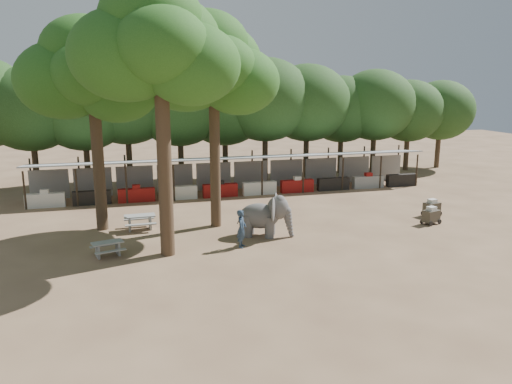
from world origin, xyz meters
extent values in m
plane|color=brown|center=(0.00, 0.00, 0.00)|extent=(100.00, 100.00, 0.00)
cube|color=#A1A4A9|center=(0.00, 14.00, 2.50)|extent=(28.00, 2.99, 0.39)
cylinder|color=#2D2319|center=(-12.60, 12.65, 1.20)|extent=(0.12, 0.12, 2.40)
cylinder|color=#2D2319|center=(-12.60, 15.35, 1.40)|extent=(0.12, 0.12, 2.80)
cube|color=silver|center=(-12.60, 12.90, 0.45)|extent=(2.38, 0.50, 0.90)
cube|color=gray|center=(-12.60, 15.30, 1.00)|extent=(2.52, 0.12, 2.00)
cylinder|color=#2D2319|center=(-9.80, 12.65, 1.20)|extent=(0.12, 0.12, 2.40)
cylinder|color=#2D2319|center=(-9.80, 15.35, 1.40)|extent=(0.12, 0.12, 2.80)
cube|color=black|center=(-9.80, 12.90, 0.45)|extent=(2.38, 0.50, 0.90)
cube|color=gray|center=(-9.80, 15.30, 1.00)|extent=(2.52, 0.12, 2.00)
cylinder|color=#2D2319|center=(-7.00, 12.65, 1.20)|extent=(0.12, 0.12, 2.40)
cylinder|color=#2D2319|center=(-7.00, 15.35, 1.40)|extent=(0.12, 0.12, 2.80)
cube|color=maroon|center=(-7.00, 12.90, 0.45)|extent=(2.38, 0.50, 0.90)
cube|color=gray|center=(-7.00, 15.30, 1.00)|extent=(2.52, 0.12, 2.00)
cylinder|color=#2D2319|center=(-4.20, 12.65, 1.20)|extent=(0.12, 0.12, 2.40)
cylinder|color=#2D2319|center=(-4.20, 15.35, 1.40)|extent=(0.12, 0.12, 2.80)
cube|color=silver|center=(-4.20, 12.90, 0.45)|extent=(2.38, 0.50, 0.90)
cube|color=gray|center=(-4.20, 15.30, 1.00)|extent=(2.52, 0.12, 2.00)
cylinder|color=#2D2319|center=(-1.40, 12.65, 1.20)|extent=(0.12, 0.12, 2.40)
cylinder|color=#2D2319|center=(-1.40, 15.35, 1.40)|extent=(0.12, 0.12, 2.80)
cube|color=maroon|center=(-1.40, 12.90, 0.45)|extent=(2.38, 0.50, 0.90)
cube|color=gray|center=(-1.40, 15.30, 1.00)|extent=(2.52, 0.12, 2.00)
cylinder|color=#2D2319|center=(1.40, 12.65, 1.20)|extent=(0.12, 0.12, 2.40)
cylinder|color=#2D2319|center=(1.40, 15.35, 1.40)|extent=(0.12, 0.12, 2.80)
cube|color=silver|center=(1.40, 12.90, 0.45)|extent=(2.38, 0.50, 0.90)
cube|color=gray|center=(1.40, 15.30, 1.00)|extent=(2.52, 0.12, 2.00)
cylinder|color=#2D2319|center=(4.20, 12.65, 1.20)|extent=(0.12, 0.12, 2.40)
cylinder|color=#2D2319|center=(4.20, 15.35, 1.40)|extent=(0.12, 0.12, 2.80)
cube|color=maroon|center=(4.20, 12.90, 0.45)|extent=(2.38, 0.50, 0.90)
cube|color=gray|center=(4.20, 15.30, 1.00)|extent=(2.52, 0.12, 2.00)
cylinder|color=#2D2319|center=(7.00, 12.65, 1.20)|extent=(0.12, 0.12, 2.40)
cylinder|color=#2D2319|center=(7.00, 15.35, 1.40)|extent=(0.12, 0.12, 2.80)
cube|color=black|center=(7.00, 12.90, 0.45)|extent=(2.38, 0.50, 0.90)
cube|color=gray|center=(7.00, 15.30, 1.00)|extent=(2.52, 0.12, 2.00)
cylinder|color=#2D2319|center=(9.80, 12.65, 1.20)|extent=(0.12, 0.12, 2.40)
cylinder|color=#2D2319|center=(9.80, 15.35, 1.40)|extent=(0.12, 0.12, 2.80)
cube|color=gray|center=(9.80, 12.90, 0.45)|extent=(2.38, 0.50, 0.90)
cube|color=gray|center=(9.80, 15.30, 1.00)|extent=(2.52, 0.12, 2.00)
cylinder|color=#2D2319|center=(12.60, 12.65, 1.20)|extent=(0.12, 0.12, 2.40)
cylinder|color=#2D2319|center=(12.60, 15.35, 1.40)|extent=(0.12, 0.12, 2.80)
cube|color=black|center=(12.60, 12.90, 0.45)|extent=(2.38, 0.50, 0.90)
cube|color=gray|center=(12.60, 15.30, 1.00)|extent=(2.52, 0.12, 2.00)
cylinder|color=#332316|center=(-9.00, 7.00, 4.60)|extent=(0.60, 0.60, 9.20)
cone|color=#332316|center=(-9.00, 7.00, 9.20)|extent=(0.57, 0.57, 2.88)
ellipsoid|color=#1B4B16|center=(-10.40, 7.30, 7.82)|extent=(4.80, 4.80, 3.94)
ellipsoid|color=#1B4B16|center=(-7.80, 6.40, 7.42)|extent=(4.20, 4.20, 3.44)
ellipsoid|color=#1B4B16|center=(-8.80, 8.10, 8.42)|extent=(5.20, 5.20, 4.26)
ellipsoid|color=#1B4B16|center=(-9.00, 5.70, 8.12)|extent=(3.80, 3.80, 3.12)
ellipsoid|color=#1B4B16|center=(-9.30, 7.20, 9.22)|extent=(4.40, 4.40, 3.61)
cylinder|color=#332316|center=(-6.00, 2.00, 5.20)|extent=(0.64, 0.64, 10.40)
cone|color=#332316|center=(-6.00, 2.00, 10.40)|extent=(0.61, 0.61, 3.25)
ellipsoid|color=#1B4B16|center=(-7.40, 2.30, 8.84)|extent=(4.80, 4.80, 3.94)
ellipsoid|color=#1B4B16|center=(-4.80, 1.40, 8.44)|extent=(4.20, 4.20, 3.44)
ellipsoid|color=#1B4B16|center=(-5.80, 3.10, 9.44)|extent=(5.20, 5.20, 4.26)
ellipsoid|color=#1B4B16|center=(-6.00, 0.70, 9.14)|extent=(3.80, 3.80, 3.12)
ellipsoid|color=#1B4B16|center=(-6.30, 2.20, 10.24)|extent=(4.40, 4.40, 3.61)
cylinder|color=#332316|center=(-3.00, 6.00, 4.80)|extent=(0.56, 0.56, 9.60)
cone|color=#332316|center=(-3.00, 6.00, 9.60)|extent=(0.53, 0.53, 3.00)
ellipsoid|color=#1B4B16|center=(-4.40, 6.30, 8.16)|extent=(4.80, 4.80, 3.94)
ellipsoid|color=#1B4B16|center=(-1.80, 5.40, 7.76)|extent=(4.20, 4.20, 3.44)
ellipsoid|color=#1B4B16|center=(-2.80, 7.10, 8.76)|extent=(5.20, 5.20, 4.26)
ellipsoid|color=#1B4B16|center=(-3.00, 4.70, 8.46)|extent=(3.80, 3.80, 3.12)
ellipsoid|color=#1B4B16|center=(-3.30, 6.20, 9.56)|extent=(4.40, 4.40, 3.61)
cylinder|color=#332316|center=(-13.33, 19.00, 1.87)|extent=(0.44, 0.44, 3.74)
ellipsoid|color=#163510|center=(-13.33, 19.00, 5.53)|extent=(6.46, 5.95, 5.61)
cylinder|color=#332316|center=(-10.00, 19.00, 1.87)|extent=(0.44, 0.44, 3.74)
ellipsoid|color=#163510|center=(-10.00, 19.00, 5.53)|extent=(6.46, 5.95, 5.61)
cylinder|color=#332316|center=(-6.67, 19.00, 1.87)|extent=(0.44, 0.44, 3.74)
ellipsoid|color=#163510|center=(-6.67, 19.00, 5.53)|extent=(6.46, 5.95, 5.61)
cylinder|color=#332316|center=(-3.33, 19.00, 1.87)|extent=(0.44, 0.44, 3.74)
ellipsoid|color=#163510|center=(-3.33, 19.00, 5.53)|extent=(6.46, 5.95, 5.61)
cylinder|color=#332316|center=(0.00, 19.00, 1.87)|extent=(0.44, 0.44, 3.74)
ellipsoid|color=#163510|center=(0.00, 19.00, 5.53)|extent=(6.46, 5.95, 5.61)
cylinder|color=#332316|center=(3.33, 19.00, 1.87)|extent=(0.44, 0.44, 3.74)
ellipsoid|color=#163510|center=(3.33, 19.00, 5.53)|extent=(6.46, 5.95, 5.61)
cylinder|color=#332316|center=(6.67, 19.00, 1.87)|extent=(0.44, 0.44, 3.74)
ellipsoid|color=#163510|center=(6.67, 19.00, 5.53)|extent=(6.46, 5.95, 5.61)
cylinder|color=#332316|center=(10.00, 19.00, 1.87)|extent=(0.44, 0.44, 3.74)
ellipsoid|color=#163510|center=(10.00, 19.00, 5.53)|extent=(6.46, 5.95, 5.61)
cylinder|color=#332316|center=(13.33, 19.00, 1.87)|extent=(0.44, 0.44, 3.74)
ellipsoid|color=#163510|center=(13.33, 19.00, 5.53)|extent=(6.46, 5.95, 5.61)
cylinder|color=#332316|center=(16.67, 19.00, 1.87)|extent=(0.44, 0.44, 3.74)
ellipsoid|color=#163510|center=(16.67, 19.00, 5.53)|extent=(6.46, 5.95, 5.61)
cylinder|color=#332316|center=(20.00, 19.00, 1.87)|extent=(0.44, 0.44, 3.74)
ellipsoid|color=#163510|center=(20.00, 19.00, 5.53)|extent=(6.46, 5.95, 5.61)
ellipsoid|color=#494746|center=(-1.19, 3.66, 1.05)|extent=(2.31, 1.87, 1.30)
cylinder|color=#494746|center=(-1.82, 3.59, 0.55)|extent=(0.61, 0.61, 1.10)
cylinder|color=#494746|center=(-1.57, 4.16, 0.55)|extent=(0.61, 0.61, 1.10)
cylinder|color=#494746|center=(-0.80, 3.15, 0.55)|extent=(0.61, 0.61, 1.10)
cylinder|color=#494746|center=(-0.56, 3.72, 0.55)|extent=(0.61, 0.61, 1.10)
ellipsoid|color=#494746|center=(-0.31, 3.28, 1.51)|extent=(1.38, 1.26, 1.20)
ellipsoid|color=#494746|center=(-0.72, 2.81, 1.54)|extent=(0.56, 0.98, 1.23)
ellipsoid|color=#494746|center=(-0.25, 3.89, 1.54)|extent=(0.56, 0.98, 1.23)
cone|color=#494746|center=(0.23, 3.04, 0.68)|extent=(0.65, 0.65, 1.36)
imported|color=#26384C|center=(-2.50, 2.11, 0.92)|extent=(0.67, 0.78, 1.84)
cube|color=gray|center=(-8.65, 2.45, 0.65)|extent=(1.48, 0.97, 0.05)
cube|color=gray|center=(-9.09, 2.34, 0.32)|extent=(0.23, 0.55, 0.64)
cube|color=gray|center=(-8.21, 2.57, 0.32)|extent=(0.23, 0.55, 0.64)
cube|color=gray|center=(-8.52, 1.97, 0.38)|extent=(1.38, 0.58, 0.05)
cube|color=gray|center=(-8.78, 2.94, 0.38)|extent=(1.38, 0.58, 0.05)
cube|color=gray|center=(-7.06, 6.34, 0.77)|extent=(1.63, 0.81, 0.06)
cube|color=gray|center=(-7.60, 6.32, 0.37)|extent=(0.13, 0.65, 0.75)
cube|color=gray|center=(-6.53, 6.36, 0.37)|extent=(0.13, 0.65, 0.75)
cube|color=gray|center=(-7.04, 5.75, 0.45)|extent=(1.61, 0.32, 0.05)
cube|color=gray|center=(-7.08, 6.93, 0.45)|extent=(1.61, 0.32, 0.05)
cube|color=#362E23|center=(8.59, 3.21, 0.46)|extent=(1.05, 0.81, 0.65)
cylinder|color=black|center=(8.34, 2.80, 0.14)|extent=(0.28, 0.14, 0.28)
cylinder|color=black|center=(9.04, 3.03, 0.14)|extent=(0.28, 0.14, 0.28)
cylinder|color=black|center=(8.15, 3.38, 0.14)|extent=(0.28, 0.14, 0.28)
cylinder|color=black|center=(8.85, 3.61, 0.14)|extent=(0.28, 0.14, 0.28)
cube|color=silver|center=(8.59, 3.21, 0.88)|extent=(0.55, 0.49, 0.23)
cube|color=#362E23|center=(9.68, 4.74, 0.47)|extent=(1.04, 0.75, 0.66)
cylinder|color=black|center=(9.38, 4.35, 0.14)|extent=(0.29, 0.12, 0.28)
cylinder|color=black|center=(10.11, 4.51, 0.14)|extent=(0.29, 0.12, 0.28)
cylinder|color=black|center=(9.24, 4.96, 0.14)|extent=(0.29, 0.12, 0.28)
cylinder|color=black|center=(9.98, 5.12, 0.14)|extent=(0.29, 0.12, 0.28)
cube|color=silver|center=(9.68, 4.74, 0.89)|extent=(0.54, 0.47, 0.23)
camera|label=1|loc=(-7.81, -20.00, 7.73)|focal=35.00mm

